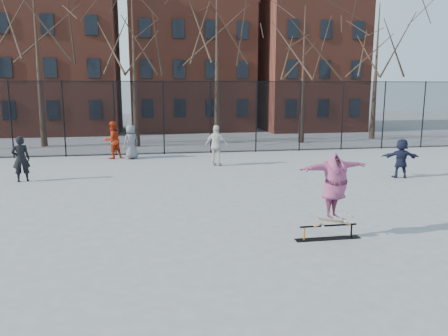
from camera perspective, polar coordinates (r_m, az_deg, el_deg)
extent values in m
plane|color=slate|center=(11.89, 1.46, -7.48)|extent=(100.00, 100.00, 0.00)
cube|color=black|center=(11.16, 13.40, -8.96)|extent=(1.65, 0.25, 0.01)
cylinder|color=orange|center=(10.89, 10.45, -8.43)|extent=(0.04, 0.04, 0.34)
cylinder|color=black|center=(11.36, 16.30, -7.89)|extent=(0.04, 0.04, 0.34)
cylinder|color=black|center=(11.06, 13.48, -7.33)|extent=(1.46, 0.05, 0.05)
imported|color=#543990|center=(10.86, 14.25, -2.60)|extent=(2.04, 1.03, 1.60)
imported|color=#5D5D61|center=(22.96, -12.05, 3.36)|extent=(1.03, 0.95, 1.77)
imported|color=black|center=(18.81, -25.00, 1.08)|extent=(0.74, 0.58, 1.80)
imported|color=#AD290F|center=(23.31, -14.36, 3.57)|extent=(1.19, 1.13, 1.93)
imported|color=beige|center=(20.49, -0.98, 2.95)|extent=(1.22, 0.93, 1.92)
imported|color=#191C32|center=(19.22, 22.12, 1.19)|extent=(1.56, 0.81, 1.61)
cylinder|color=black|center=(25.12, -26.07, 5.68)|extent=(0.07, 0.07, 4.00)
cylinder|color=black|center=(24.53, -20.20, 6.01)|extent=(0.07, 0.07, 4.00)
cylinder|color=black|center=(24.20, -14.11, 6.29)|extent=(0.07, 0.07, 4.00)
cylinder|color=black|center=(24.15, -7.91, 6.50)|extent=(0.07, 0.07, 4.00)
cylinder|color=black|center=(24.38, -1.75, 6.63)|extent=(0.07, 0.07, 4.00)
cylinder|color=black|center=(24.88, 4.23, 6.69)|extent=(0.07, 0.07, 4.00)
cylinder|color=black|center=(25.63, 9.92, 6.67)|extent=(0.07, 0.07, 4.00)
cylinder|color=black|center=(26.62, 15.23, 6.60)|extent=(0.07, 0.07, 4.00)
cylinder|color=black|center=(27.82, 20.12, 6.49)|extent=(0.07, 0.07, 4.00)
cylinder|color=black|center=(29.20, 24.58, 6.34)|extent=(0.07, 0.07, 4.00)
cube|color=black|center=(24.24, -4.58, 6.58)|extent=(34.00, 0.01, 4.00)
cylinder|color=black|center=(24.18, -4.65, 11.22)|extent=(34.00, 0.04, 0.04)
cone|color=black|center=(29.58, -22.26, 7.15)|extent=(0.40, 0.40, 4.62)
cone|color=black|center=(27.62, -11.54, 7.53)|extent=(0.40, 0.40, 4.62)
cone|color=black|center=(29.29, -0.55, 7.91)|extent=(0.40, 0.40, 4.62)
cone|color=black|center=(29.44, 10.59, 7.75)|extent=(0.40, 0.40, 4.62)
cone|color=black|center=(32.91, 18.89, 7.64)|extent=(0.40, 0.40, 4.62)
cube|color=brown|center=(37.76, -20.75, 13.45)|extent=(9.00, 7.00, 12.00)
cube|color=brown|center=(37.37, -4.23, 14.89)|extent=(10.00, 7.00, 13.00)
cube|color=brown|center=(39.58, 10.74, 13.05)|extent=(8.00, 7.00, 11.00)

